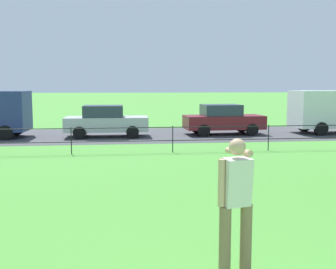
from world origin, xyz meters
name	(u,v)px	position (x,y,z in m)	size (l,w,h in m)	color
street_strip	(158,135)	(0.00, 18.98, 0.00)	(80.00, 6.58, 0.01)	#424247
park_fence	(173,135)	(0.00, 13.30, 0.67)	(29.89, 0.04, 1.00)	black
person_thrower	(236,200)	(-0.50, 3.24, 0.98)	(0.50, 0.83, 1.81)	#846B4C
car_silver_far_left	(106,121)	(-2.62, 18.44, 0.78)	(4.02, 1.85, 1.54)	#B7BABF
car_maroon_far_right	(223,119)	(3.32, 18.70, 0.78)	(4.06, 1.93, 1.54)	maroon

